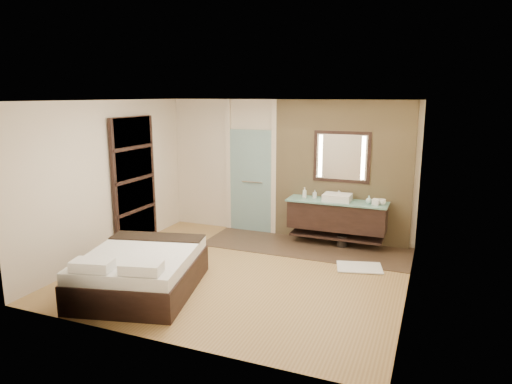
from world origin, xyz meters
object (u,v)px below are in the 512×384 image
at_px(mirror_unit, 342,157).
at_px(bed, 141,271).
at_px(vanity, 337,216).
at_px(waste_bin, 342,241).

relative_size(mirror_unit, bed, 0.49).
height_order(vanity, waste_bin, vanity).
height_order(mirror_unit, waste_bin, mirror_unit).
bearing_deg(waste_bin, bed, -127.51).
xyz_separation_m(vanity, waste_bin, (0.13, -0.07, -0.47)).
bearing_deg(bed, mirror_unit, 43.11).
bearing_deg(vanity, mirror_unit, 90.00).
relative_size(vanity, bed, 0.85).
relative_size(vanity, mirror_unit, 1.75).
distance_m(bed, waste_bin, 3.80).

